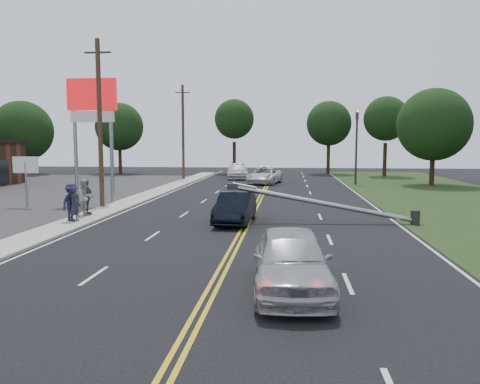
# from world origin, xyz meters

# --- Properties ---
(ground) EXTENTS (120.00, 120.00, 0.00)m
(ground) POSITION_xyz_m (0.00, 0.00, 0.00)
(ground) COLOR black
(ground) RESTS_ON ground
(sidewalk) EXTENTS (1.80, 70.00, 0.12)m
(sidewalk) POSITION_xyz_m (-8.40, 10.00, 0.06)
(sidewalk) COLOR #ADA79C
(sidewalk) RESTS_ON ground
(centerline_yellow) EXTENTS (0.36, 80.00, 0.00)m
(centerline_yellow) POSITION_xyz_m (0.00, 10.00, 0.01)
(centerline_yellow) COLOR gold
(centerline_yellow) RESTS_ON ground
(pylon_sign) EXTENTS (3.20, 0.35, 8.00)m
(pylon_sign) POSITION_xyz_m (-10.50, 14.00, 6.00)
(pylon_sign) COLOR gray
(pylon_sign) RESTS_ON ground
(small_sign) EXTENTS (1.60, 0.14, 3.10)m
(small_sign) POSITION_xyz_m (-14.00, 12.00, 2.33)
(small_sign) COLOR gray
(small_sign) RESTS_ON ground
(traffic_signal) EXTENTS (0.28, 0.41, 7.05)m
(traffic_signal) POSITION_xyz_m (8.30, 30.00, 4.21)
(traffic_signal) COLOR #2D2D30
(traffic_signal) RESTS_ON ground
(fallen_streetlight) EXTENTS (9.36, 0.44, 1.91)m
(fallen_streetlight) POSITION_xyz_m (4.19, 8.00, 0.92)
(fallen_streetlight) COLOR #2D2D30
(fallen_streetlight) RESTS_ON ground
(utility_pole_mid) EXTENTS (1.60, 0.28, 10.00)m
(utility_pole_mid) POSITION_xyz_m (-9.20, 12.00, 5.08)
(utility_pole_mid) COLOR #382619
(utility_pole_mid) RESTS_ON ground
(utility_pole_far) EXTENTS (1.60, 0.28, 10.00)m
(utility_pole_far) POSITION_xyz_m (-9.20, 34.00, 5.08)
(utility_pole_far) COLOR #382619
(utility_pole_far) RESTS_ON ground
(tree_4) EXTENTS (7.43, 7.43, 9.12)m
(tree_4) POSITION_xyz_m (-30.94, 40.23, 5.40)
(tree_4) COLOR black
(tree_4) RESTS_ON ground
(tree_5) EXTENTS (6.07, 6.07, 9.02)m
(tree_5) POSITION_xyz_m (-19.56, 43.09, 5.98)
(tree_5) COLOR black
(tree_5) RESTS_ON ground
(tree_6) EXTENTS (5.09, 5.09, 9.54)m
(tree_6) POSITION_xyz_m (-5.06, 45.33, 6.96)
(tree_6) COLOR black
(tree_6) RESTS_ON ground
(tree_7) EXTENTS (5.64, 5.64, 9.21)m
(tree_7) POSITION_xyz_m (6.99, 45.53, 6.37)
(tree_7) COLOR black
(tree_7) RESTS_ON ground
(tree_8) EXTENTS (5.21, 5.21, 9.37)m
(tree_8) POSITION_xyz_m (13.29, 41.84, 6.74)
(tree_8) COLOR black
(tree_8) RESTS_ON ground
(tree_9) EXTENTS (6.64, 6.64, 8.93)m
(tree_9) POSITION_xyz_m (15.23, 29.93, 5.60)
(tree_9) COLOR black
(tree_9) RESTS_ON ground
(crashed_sedan) EXTENTS (1.78, 4.60, 1.49)m
(crashed_sedan) POSITION_xyz_m (-0.59, 7.64, 0.75)
(crashed_sedan) COLOR black
(crashed_sedan) RESTS_ON ground
(waiting_sedan) EXTENTS (2.28, 5.03, 1.68)m
(waiting_sedan) POSITION_xyz_m (2.11, -2.81, 0.84)
(waiting_sedan) COLOR #B0B3B8
(waiting_sedan) RESTS_ON ground
(emergency_a) EXTENTS (3.53, 5.94, 1.55)m
(emergency_a) POSITION_xyz_m (-0.31, 30.01, 0.77)
(emergency_a) COLOR silver
(emergency_a) RESTS_ON ground
(emergency_b) EXTENTS (2.88, 5.77, 1.61)m
(emergency_b) POSITION_xyz_m (-3.61, 36.05, 0.80)
(emergency_b) COLOR silver
(emergency_b) RESTS_ON ground
(bystander_a) EXTENTS (0.49, 0.67, 1.70)m
(bystander_a) POSITION_xyz_m (-8.34, 6.60, 0.97)
(bystander_a) COLOR #27262E
(bystander_a) RESTS_ON sidewalk
(bystander_b) EXTENTS (1.09, 1.18, 1.96)m
(bystander_b) POSITION_xyz_m (-8.52, 8.11, 1.10)
(bystander_b) COLOR #A6A6AB
(bystander_b) RESTS_ON sidewalk
(bystander_c) EXTENTS (0.95, 1.32, 1.84)m
(bystander_c) POSITION_xyz_m (-8.57, 6.70, 1.04)
(bystander_c) COLOR #1A193F
(bystander_c) RESTS_ON sidewalk
(bystander_d) EXTENTS (0.72, 1.19, 1.89)m
(bystander_d) POSITION_xyz_m (-8.68, 8.59, 1.06)
(bystander_d) COLOR #4F443F
(bystander_d) RESTS_ON sidewalk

